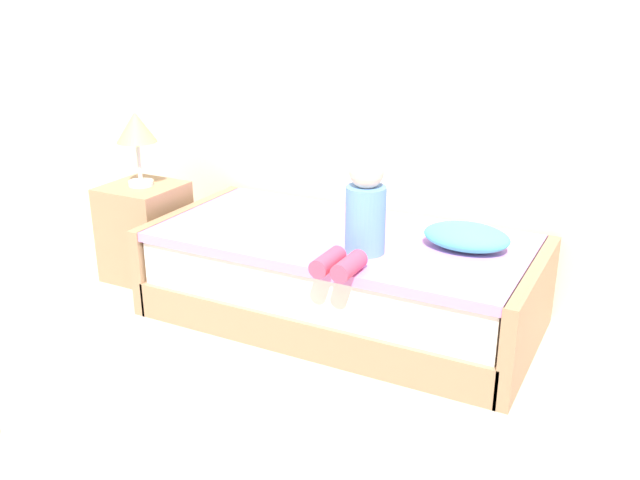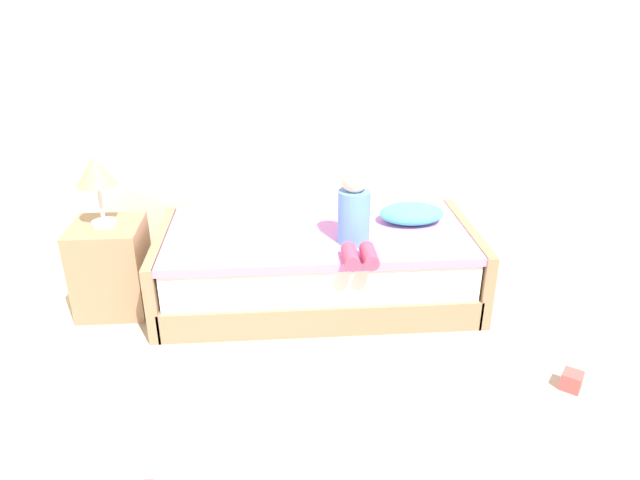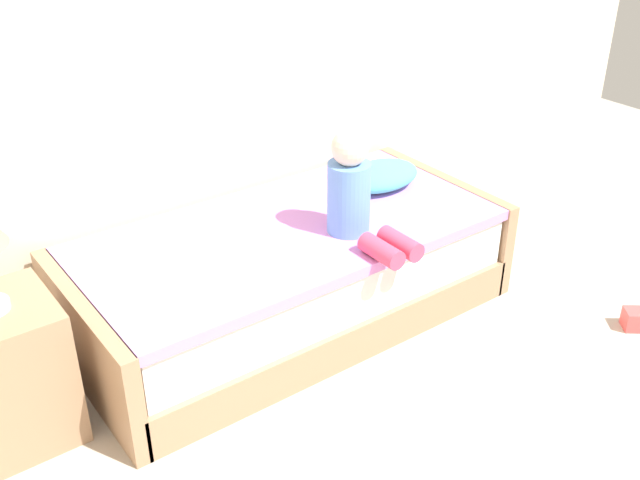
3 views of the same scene
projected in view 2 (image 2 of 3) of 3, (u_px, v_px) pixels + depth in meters
The scene contains 7 objects.
wall_rear at pixel (258, 70), 3.95m from camera, with size 7.20×0.10×2.90m, color beige.
bed at pixel (317, 265), 3.93m from camera, with size 2.11×1.00×0.50m.
nightstand at pixel (112, 267), 3.79m from camera, with size 0.44×0.44×0.60m, color #997556.
table_lamp at pixel (96, 174), 3.52m from camera, with size 0.24×0.24×0.45m.
child_figure at pixel (355, 214), 3.55m from camera, with size 0.20×0.51×0.50m.
pillow at pixel (412, 213), 3.94m from camera, with size 0.44×0.30×0.13m, color #4CCCBC.
toy_block at pixel (572, 381), 3.13m from camera, with size 0.10×0.10×0.10m, color #E54C4C.
Camera 2 is at (0.11, -1.49, 2.05)m, focal length 32.59 mm.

